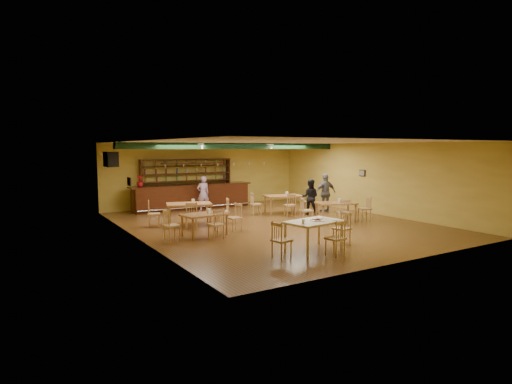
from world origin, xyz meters
TOP-DOWN VIEW (x-y plane):
  - floor at (0.00, 0.00)m, footprint 12.00×12.00m
  - ceiling_beam at (0.00, 2.80)m, footprint 10.00×0.30m
  - track_rail_left at (-1.80, 3.40)m, footprint 0.05×2.50m
  - track_rail_right at (1.40, 3.40)m, footprint 0.05×2.50m
  - ac_unit at (-4.80, 4.20)m, footprint 0.34×0.70m
  - picture_left at (-4.97, 1.00)m, footprint 0.04×0.34m
  - picture_right at (4.97, 0.50)m, footprint 0.04×0.34m
  - bar_counter at (-1.05, 5.15)m, footprint 5.70×0.85m
  - back_bar_hutch at (-1.05, 5.78)m, footprint 4.41×0.40m
  - poinsettia at (-3.44, 5.15)m, footprint 0.36×0.36m
  - dining_table_a at (-2.75, 1.39)m, footprint 1.81×1.38m
  - dining_table_b at (1.74, 1.85)m, footprint 1.74×1.28m
  - dining_table_c at (-3.03, -0.57)m, footprint 1.50×1.00m
  - dining_table_d at (2.34, -0.77)m, footprint 1.66×1.31m
  - near_table at (-1.32, -3.95)m, footprint 1.66×1.21m
  - pizza_tray at (-1.21, -3.95)m, footprint 0.51×0.51m
  - parmesan_shaker at (-1.81, -4.11)m, footprint 0.08×0.08m
  - napkin_stack at (-0.93, -3.73)m, footprint 0.24×0.22m
  - pizza_server at (-1.04, -3.89)m, footprint 0.32×0.24m
  - side_plate at (-0.71, -4.17)m, footprint 0.25×0.25m
  - patron_bar at (-0.88, 4.33)m, footprint 0.58×0.39m
  - patron_right_a at (2.54, 1.05)m, footprint 0.91×0.90m
  - patron_right_b at (3.54, 1.23)m, footprint 1.03×0.54m

SIDE VIEW (x-z plane):
  - floor at x=0.00m, z-range 0.00..0.00m
  - dining_table_c at x=-3.03m, z-range 0.00..0.70m
  - dining_table_d at x=2.34m, z-range 0.00..0.73m
  - dining_table_b at x=1.74m, z-range 0.00..0.78m
  - dining_table_a at x=-2.75m, z-range 0.00..0.80m
  - near_table at x=-1.32m, z-range 0.00..0.82m
  - bar_counter at x=-1.05m, z-range 0.00..1.13m
  - patron_right_a at x=2.54m, z-range 0.00..1.48m
  - patron_bar at x=-0.88m, z-range 0.00..1.56m
  - side_plate at x=-0.71m, z-range 0.82..0.83m
  - pizza_tray at x=-1.21m, z-range 0.82..0.83m
  - napkin_stack at x=-0.93m, z-range 0.82..0.85m
  - pizza_server at x=-1.04m, z-range 0.83..0.84m
  - patron_right_b at x=3.54m, z-range 0.00..1.68m
  - parmesan_shaker at x=-1.81m, z-range 0.82..0.93m
  - back_bar_hutch at x=-1.05m, z-range 0.00..2.28m
  - poinsettia at x=-3.44m, z-range 1.13..1.63m
  - picture_left at x=-4.97m, z-range 1.56..1.84m
  - picture_right at x=4.97m, z-range 1.56..1.84m
  - ac_unit at x=-4.80m, z-range 2.11..2.59m
  - ceiling_beam at x=0.00m, z-range 2.75..3.00m
  - track_rail_left at x=-1.80m, z-range 2.92..2.96m
  - track_rail_right at x=1.40m, z-range 2.92..2.96m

